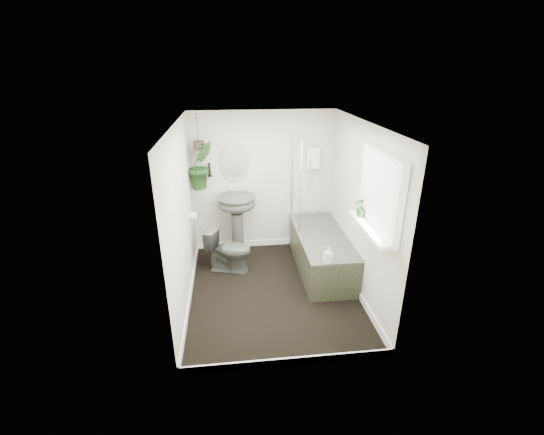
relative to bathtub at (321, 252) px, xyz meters
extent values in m
cube|color=black|center=(-0.80, -0.50, -0.30)|extent=(2.30, 2.80, 0.02)
cube|color=white|center=(-0.80, -0.50, 2.02)|extent=(2.30, 2.80, 0.02)
cube|color=silver|center=(-0.80, 0.91, 0.86)|extent=(2.30, 0.02, 2.30)
cube|color=silver|center=(-0.80, -1.91, 0.86)|extent=(2.30, 0.02, 2.30)
cube|color=silver|center=(-1.96, -0.50, 0.86)|extent=(0.02, 2.80, 2.30)
cube|color=silver|center=(0.36, -0.50, 0.86)|extent=(0.02, 2.80, 2.30)
cube|color=white|center=(-0.80, -0.50, -0.24)|extent=(2.30, 2.80, 0.10)
cube|color=white|center=(0.00, 0.84, 1.26)|extent=(0.20, 0.10, 0.35)
ellipsoid|color=tan|center=(-1.25, 0.87, 1.21)|extent=(0.46, 0.03, 0.62)
cylinder|color=black|center=(-1.65, 0.86, 1.11)|extent=(0.04, 0.04, 0.22)
cylinder|color=white|center=(-1.90, 0.20, 0.61)|extent=(0.11, 0.11, 0.11)
cube|color=white|center=(0.29, -1.20, 1.36)|extent=(0.08, 1.00, 0.90)
cube|color=white|center=(0.22, -1.20, 0.94)|extent=(0.18, 1.00, 0.04)
cube|color=white|center=(0.24, -1.20, 1.36)|extent=(0.01, 0.86, 0.76)
imported|color=#41433C|center=(-1.40, 0.15, 0.06)|extent=(0.76, 0.56, 0.69)
imported|color=black|center=(0.23, -0.90, 1.08)|extent=(0.25, 0.23, 0.25)
imported|color=black|center=(-1.77, 0.64, 1.24)|extent=(0.50, 0.47, 0.72)
imported|color=black|center=(-0.13, -0.79, 0.39)|extent=(0.10, 0.10, 0.21)
cylinder|color=#362D20|center=(-1.77, 0.64, 1.55)|extent=(0.16, 0.16, 0.12)
camera|label=1|loc=(-1.32, -4.78, 2.65)|focal=24.00mm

